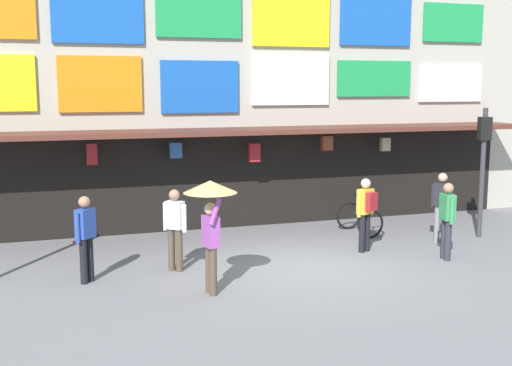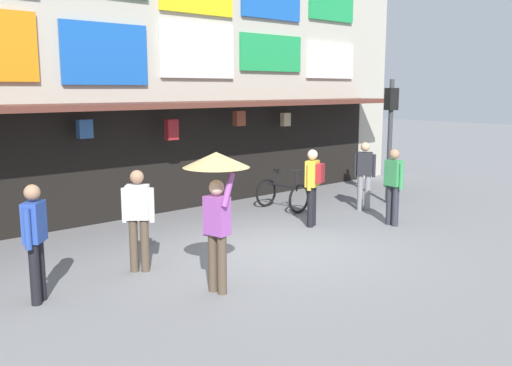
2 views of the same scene
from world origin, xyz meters
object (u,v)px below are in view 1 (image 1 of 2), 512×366
object	(u,v)px
pedestrian_with_umbrella	(210,205)
pedestrian_in_white	(175,225)
pedestrian_in_green	(442,203)
pedestrian_in_red	(86,234)
bicycle_parked	(359,218)
traffic_light_far	(483,151)
pedestrian_in_yellow	(366,209)
pedestrian_in_black	(447,217)

from	to	relation	value
pedestrian_with_umbrella	pedestrian_in_white	xyz separation A→B (m)	(-0.35, 1.61, -0.69)
pedestrian_in_green	pedestrian_in_red	distance (m)	8.30
bicycle_parked	pedestrian_in_red	xyz separation A→B (m)	(-6.80, -2.04, 0.55)
bicycle_parked	pedestrian_with_umbrella	xyz separation A→B (m)	(-4.69, -3.41, 1.25)
traffic_light_far	pedestrian_in_white	size ratio (longest dim) A/B	1.90
pedestrian_in_red	pedestrian_in_yellow	distance (m)	6.13
bicycle_parked	pedestrian_in_black	size ratio (longest dim) A/B	0.71
pedestrian_in_green	traffic_light_far	bearing A→B (deg)	6.99
pedestrian_with_umbrella	pedestrian_in_red	bearing A→B (deg)	146.93
pedestrian_with_umbrella	pedestrian_in_black	xyz separation A→B (m)	(5.38, 0.68, -0.69)
pedestrian_in_green	pedestrian_in_yellow	size ratio (longest dim) A/B	1.00
traffic_light_far	pedestrian_in_green	bearing A→B (deg)	-173.01
traffic_light_far	pedestrian_in_black	bearing A→B (deg)	-142.78
pedestrian_with_umbrella	traffic_light_far	bearing A→B (deg)	16.59
pedestrian_in_green	pedestrian_in_yellow	bearing A→B (deg)	-172.86
bicycle_parked	pedestrian_in_black	bearing A→B (deg)	-75.85
pedestrian_in_black	pedestrian_with_umbrella	bearing A→B (deg)	-172.79
traffic_light_far	pedestrian_with_umbrella	bearing A→B (deg)	-163.41
traffic_light_far	pedestrian_with_umbrella	distance (m)	7.71
pedestrian_with_umbrella	bicycle_parked	bearing A→B (deg)	36.00
pedestrian_in_yellow	pedestrian_in_green	bearing A→B (deg)	7.14
pedestrian_in_green	pedestrian_with_umbrella	distance (m)	6.53
pedestrian_in_red	pedestrian_in_yellow	xyz separation A→B (m)	(6.12, 0.41, 0.04)
traffic_light_far	bicycle_parked	xyz separation A→B (m)	(-2.69, 1.21, -1.75)
pedestrian_in_white	pedestrian_in_yellow	world-z (taller)	same
traffic_light_far	pedestrian_in_red	xyz separation A→B (m)	(-9.48, -0.83, -1.19)
bicycle_parked	pedestrian_in_white	xyz separation A→B (m)	(-5.05, -1.79, 0.55)
traffic_light_far	pedestrian_in_black	size ratio (longest dim) A/B	1.90
pedestrian_in_green	pedestrian_with_umbrella	world-z (taller)	pedestrian_with_umbrella
pedestrian_with_umbrella	pedestrian_in_red	distance (m)	2.61
pedestrian_in_green	pedestrian_in_white	world-z (taller)	same
pedestrian_in_yellow	pedestrian_in_black	bearing A→B (deg)	-38.81
traffic_light_far	pedestrian_in_yellow	bearing A→B (deg)	-172.91
pedestrian_in_yellow	pedestrian_in_white	bearing A→B (deg)	-177.85
pedestrian_in_yellow	bicycle_parked	bearing A→B (deg)	67.40
bicycle_parked	pedestrian_in_white	size ratio (longest dim) A/B	0.71
pedestrian_in_red	pedestrian_in_black	xyz separation A→B (m)	(7.48, -0.69, 0.00)
traffic_light_far	bicycle_parked	world-z (taller)	traffic_light_far
pedestrian_in_green	pedestrian_in_red	bearing A→B (deg)	-175.32
pedestrian_in_green	pedestrian_with_umbrella	xyz separation A→B (m)	(-6.16, -2.05, 0.69)
pedestrian_in_red	pedestrian_with_umbrella	bearing A→B (deg)	-33.07
bicycle_parked	pedestrian_in_yellow	size ratio (longest dim) A/B	0.71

